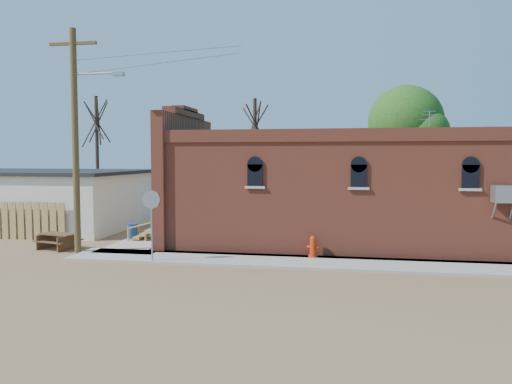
% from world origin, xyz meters
% --- Properties ---
extents(ground, '(120.00, 120.00, 0.00)m').
position_xyz_m(ground, '(0.00, 0.00, 0.00)').
color(ground, brown).
rests_on(ground, ground).
extents(sidewalk_south, '(19.00, 2.20, 0.08)m').
position_xyz_m(sidewalk_south, '(1.50, 0.90, 0.04)').
color(sidewalk_south, '#9E9991').
rests_on(sidewalk_south, ground).
extents(sidewalk_west, '(2.60, 10.00, 0.08)m').
position_xyz_m(sidewalk_west, '(-6.30, 6.00, 0.04)').
color(sidewalk_west, '#9E9991').
rests_on(sidewalk_west, ground).
extents(brick_bar, '(16.40, 7.97, 6.30)m').
position_xyz_m(brick_bar, '(1.64, 5.49, 2.34)').
color(brick_bar, '#A74933').
rests_on(brick_bar, ground).
extents(wood_fence, '(5.20, 0.10, 1.80)m').
position_xyz_m(wood_fence, '(-12.80, 3.80, 0.90)').
color(wood_fence, '#A5834A').
rests_on(wood_fence, ground).
extents(utility_pole, '(3.12, 0.26, 9.00)m').
position_xyz_m(utility_pole, '(-8.14, 1.20, 4.77)').
color(utility_pole, '#503D20').
rests_on(utility_pole, ground).
extents(tree_bare_near, '(2.80, 2.80, 7.65)m').
position_xyz_m(tree_bare_near, '(-3.00, 13.00, 5.96)').
color(tree_bare_near, '#3F2E24').
rests_on(tree_bare_near, ground).
extents(tree_bare_far, '(2.80, 2.80, 8.16)m').
position_xyz_m(tree_bare_far, '(-14.00, 14.00, 6.36)').
color(tree_bare_far, '#3F2E24').
rests_on(tree_bare_far, ground).
extents(tree_leafy, '(4.40, 4.40, 8.15)m').
position_xyz_m(tree_leafy, '(6.00, 13.50, 5.93)').
color(tree_leafy, '#3F2E24').
rests_on(tree_leafy, ground).
extents(fire_hydrant, '(0.47, 0.45, 0.82)m').
position_xyz_m(fire_hydrant, '(1.31, 1.69, 0.48)').
color(fire_hydrant, '#B92A0A').
rests_on(fire_hydrant, sidewalk_south).
extents(stop_sign, '(0.71, 0.10, 2.63)m').
position_xyz_m(stop_sign, '(-4.53, 0.00, 2.10)').
color(stop_sign, gray).
rests_on(stop_sign, sidewalk_south).
extents(trash_barrel, '(0.58, 0.58, 0.71)m').
position_xyz_m(trash_barrel, '(-7.30, 4.47, 0.44)').
color(trash_barrel, navy).
rests_on(trash_barrel, sidewalk_west).
extents(picnic_table, '(1.87, 1.58, 0.67)m').
position_xyz_m(picnic_table, '(-9.50, 1.89, 0.44)').
color(picnic_table, '#533821').
rests_on(picnic_table, ground).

